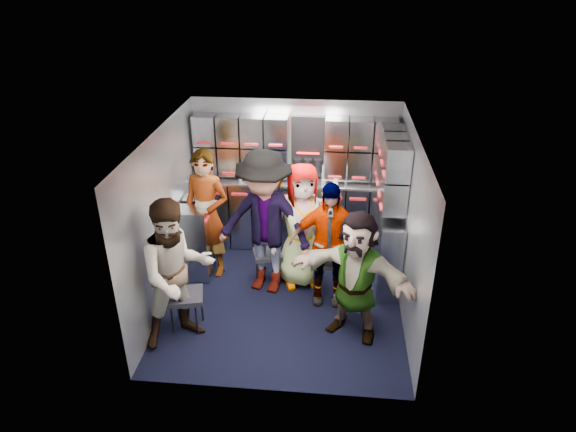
# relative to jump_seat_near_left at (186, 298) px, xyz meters

# --- Properties ---
(floor) EXTENTS (3.00, 3.00, 0.00)m
(floor) POSITION_rel_jump_seat_near_left_xyz_m (1.04, 0.63, -0.40)
(floor) COLOR black
(floor) RESTS_ON ground
(wall_back) EXTENTS (2.80, 0.04, 2.10)m
(wall_back) POSITION_rel_jump_seat_near_left_xyz_m (1.04, 2.13, 0.65)
(wall_back) COLOR #9AA0A8
(wall_back) RESTS_ON ground
(wall_left) EXTENTS (0.04, 3.00, 2.10)m
(wall_left) POSITION_rel_jump_seat_near_left_xyz_m (-0.36, 0.63, 0.65)
(wall_left) COLOR #9AA0A8
(wall_left) RESTS_ON ground
(wall_right) EXTENTS (0.04, 3.00, 2.10)m
(wall_right) POSITION_rel_jump_seat_near_left_xyz_m (2.44, 0.63, 0.65)
(wall_right) COLOR #9AA0A8
(wall_right) RESTS_ON ground
(ceiling) EXTENTS (2.80, 3.00, 0.02)m
(ceiling) POSITION_rel_jump_seat_near_left_xyz_m (1.04, 0.63, 1.70)
(ceiling) COLOR silver
(ceiling) RESTS_ON wall_back
(cart_bank_back) EXTENTS (2.68, 0.38, 0.99)m
(cart_bank_back) POSITION_rel_jump_seat_near_left_xyz_m (1.04, 1.92, 0.10)
(cart_bank_back) COLOR #90969F
(cart_bank_back) RESTS_ON ground
(cart_bank_left) EXTENTS (0.38, 0.76, 0.99)m
(cart_bank_left) POSITION_rel_jump_seat_near_left_xyz_m (-0.15, 1.19, 0.10)
(cart_bank_left) COLOR #90969F
(cart_bank_left) RESTS_ON ground
(counter) EXTENTS (2.68, 0.42, 0.03)m
(counter) POSITION_rel_jump_seat_near_left_xyz_m (1.04, 1.92, 0.62)
(counter) COLOR #B7BABF
(counter) RESTS_ON cart_bank_back
(locker_bank_back) EXTENTS (2.68, 0.28, 0.82)m
(locker_bank_back) POSITION_rel_jump_seat_near_left_xyz_m (1.04, 1.98, 1.09)
(locker_bank_back) COLOR #90969F
(locker_bank_back) RESTS_ON wall_back
(locker_bank_right) EXTENTS (0.28, 1.00, 0.82)m
(locker_bank_right) POSITION_rel_jump_seat_near_left_xyz_m (2.29, 1.33, 1.09)
(locker_bank_right) COLOR #90969F
(locker_bank_right) RESTS_ON wall_right
(right_cabinet) EXTENTS (0.28, 1.20, 1.00)m
(right_cabinet) POSITION_rel_jump_seat_near_left_xyz_m (2.29, 1.23, 0.10)
(right_cabinet) COLOR #90969F
(right_cabinet) RESTS_ON ground
(coffee_niche) EXTENTS (0.46, 0.16, 0.84)m
(coffee_niche) POSITION_rel_jump_seat_near_left_xyz_m (1.22, 2.04, 1.07)
(coffee_niche) COLOR black
(coffee_niche) RESTS_ON wall_back
(red_latch_strip) EXTENTS (2.60, 0.02, 0.03)m
(red_latch_strip) POSITION_rel_jump_seat_near_left_xyz_m (1.04, 1.72, 0.48)
(red_latch_strip) COLOR maroon
(red_latch_strip) RESTS_ON cart_bank_back
(jump_seat_near_left) EXTENTS (0.45, 0.44, 0.45)m
(jump_seat_near_left) POSITION_rel_jump_seat_near_left_xyz_m (0.00, 0.00, 0.00)
(jump_seat_near_left) COLOR black
(jump_seat_near_left) RESTS_ON ground
(jump_seat_mid_left) EXTENTS (0.42, 0.41, 0.41)m
(jump_seat_mid_left) POSITION_rel_jump_seat_near_left_xyz_m (0.78, 1.03, -0.03)
(jump_seat_mid_left) COLOR black
(jump_seat_mid_left) RESTS_ON ground
(jump_seat_center) EXTENTS (0.43, 0.41, 0.44)m
(jump_seat_center) POSITION_rel_jump_seat_near_left_xyz_m (1.21, 1.21, -0.01)
(jump_seat_center) COLOR black
(jump_seat_center) RESTS_ON ground
(jump_seat_mid_right) EXTENTS (0.42, 0.40, 0.47)m
(jump_seat_mid_right) POSITION_rel_jump_seat_near_left_xyz_m (1.54, 0.86, 0.02)
(jump_seat_mid_right) COLOR black
(jump_seat_mid_right) RESTS_ON ground
(jump_seat_near_right) EXTENTS (0.45, 0.44, 0.42)m
(jump_seat_near_right) POSITION_rel_jump_seat_near_left_xyz_m (1.85, 0.26, -0.02)
(jump_seat_near_right) COLOR black
(jump_seat_near_right) RESTS_ON ground
(attendant_standing) EXTENTS (0.70, 0.54, 1.70)m
(attendant_standing) POSITION_rel_jump_seat_near_left_xyz_m (-0.01, 1.16, 0.45)
(attendant_standing) COLOR black
(attendant_standing) RESTS_ON ground
(attendant_arc_a) EXTENTS (1.03, 0.98, 1.68)m
(attendant_arc_a) POSITION_rel_jump_seat_near_left_xyz_m (0.00, -0.18, 0.44)
(attendant_arc_a) COLOR black
(attendant_arc_a) RESTS_ON ground
(attendant_arc_b) EXTENTS (1.33, 0.97, 1.85)m
(attendant_arc_b) POSITION_rel_jump_seat_near_left_xyz_m (0.78, 0.85, 0.53)
(attendant_arc_b) COLOR black
(attendant_arc_b) RESTS_ON ground
(attendant_arc_c) EXTENTS (0.90, 0.72, 1.62)m
(attendant_arc_c) POSITION_rel_jump_seat_near_left_xyz_m (1.21, 1.03, 0.41)
(attendant_arc_c) COLOR black
(attendant_arc_c) RESTS_ON ground
(attendant_arc_d) EXTENTS (0.91, 0.38, 1.56)m
(attendant_arc_d) POSITION_rel_jump_seat_near_left_xyz_m (1.54, 0.68, 0.38)
(attendant_arc_d) COLOR black
(attendant_arc_d) RESTS_ON ground
(attendant_arc_e) EXTENTS (1.45, 0.95, 1.50)m
(attendant_arc_e) POSITION_rel_jump_seat_near_left_xyz_m (1.85, 0.08, 0.35)
(attendant_arc_e) COLOR black
(attendant_arc_e) RESTS_ON ground
(bottle_left) EXTENTS (0.07, 0.07, 0.22)m
(bottle_left) POSITION_rel_jump_seat_near_left_xyz_m (0.32, 1.87, 0.74)
(bottle_left) COLOR white
(bottle_left) RESTS_ON counter
(bottle_mid) EXTENTS (0.07, 0.07, 0.23)m
(bottle_mid) POSITION_rel_jump_seat_near_left_xyz_m (0.58, 1.87, 0.75)
(bottle_mid) COLOR white
(bottle_mid) RESTS_ON counter
(bottle_right) EXTENTS (0.06, 0.06, 0.26)m
(bottle_right) POSITION_rel_jump_seat_near_left_xyz_m (1.45, 1.87, 0.76)
(bottle_right) COLOR white
(bottle_right) RESTS_ON counter
(cup_left) EXTENTS (0.08, 0.08, 0.10)m
(cup_left) POSITION_rel_jump_seat_near_left_xyz_m (0.43, 1.86, 0.68)
(cup_left) COLOR beige
(cup_left) RESTS_ON counter
(cup_right) EXTENTS (0.08, 0.08, 0.09)m
(cup_right) POSITION_rel_jump_seat_near_left_xyz_m (1.61, 1.86, 0.68)
(cup_right) COLOR beige
(cup_right) RESTS_ON counter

